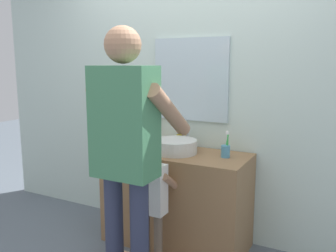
# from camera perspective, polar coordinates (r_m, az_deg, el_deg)

# --- Properties ---
(back_wall) EXTENTS (4.40, 0.10, 2.70)m
(back_wall) POSITION_cam_1_polar(r_m,az_deg,el_deg) (3.17, 3.98, 6.75)
(back_wall) COLOR silver
(back_wall) RESTS_ON ground
(vanity_cabinet) EXTENTS (1.19, 0.54, 0.80)m
(vanity_cabinet) POSITION_cam_1_polar(r_m,az_deg,el_deg) (3.08, 1.32, -11.45)
(vanity_cabinet) COLOR olive
(vanity_cabinet) RESTS_ON ground
(sink_basin) EXTENTS (0.36, 0.36, 0.11)m
(sink_basin) POSITION_cam_1_polar(r_m,az_deg,el_deg) (2.93, 1.18, -3.23)
(sink_basin) COLOR silver
(sink_basin) RESTS_ON vanity_cabinet
(faucet) EXTENTS (0.18, 0.14, 0.18)m
(faucet) POSITION_cam_1_polar(r_m,az_deg,el_deg) (3.12, 2.96, -1.99)
(faucet) COLOR #B7BABF
(faucet) RESTS_ON vanity_cabinet
(toothbrush_cup) EXTENTS (0.07, 0.07, 0.21)m
(toothbrush_cup) POSITION_cam_1_polar(r_m,az_deg,el_deg) (2.83, 9.18, -3.88)
(toothbrush_cup) COLOR #4C8EB2
(toothbrush_cup) RESTS_ON vanity_cabinet
(soap_bottle) EXTENTS (0.06, 0.06, 0.16)m
(soap_bottle) POSITION_cam_1_polar(r_m,az_deg,el_deg) (3.17, -4.46, -2.07)
(soap_bottle) COLOR gold
(soap_bottle) RESTS_ON vanity_cabinet
(child_toddler) EXTENTS (0.29, 0.29, 0.93)m
(child_toddler) POSITION_cam_1_polar(r_m,az_deg,el_deg) (2.70, -2.53, -11.05)
(child_toddler) COLOR #6B5B4C
(child_toddler) RESTS_ON ground
(adult_parent) EXTENTS (0.54, 0.57, 1.75)m
(adult_parent) POSITION_cam_1_polar(r_m,az_deg,el_deg) (2.29, -6.68, -2.07)
(adult_parent) COLOR #2D334C
(adult_parent) RESTS_ON ground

